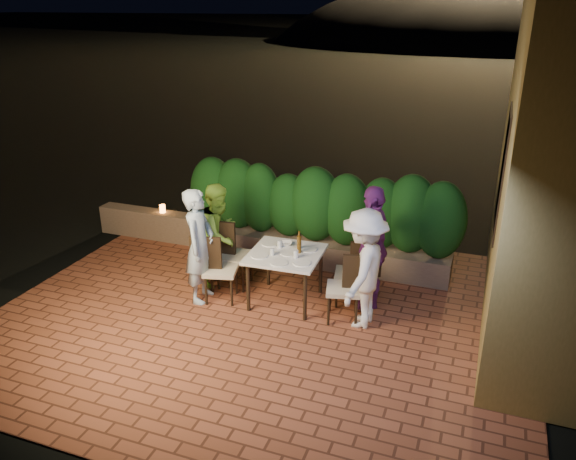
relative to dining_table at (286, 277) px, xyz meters
The scene contains 30 objects.
ground 1.02m from the dining_table, 100.10° to the right, with size 400.00×400.00×0.00m, color black.
terrace_floor 0.64m from the dining_table, 111.27° to the right, with size 7.00×6.00×0.15m, color brown.
window_pane 3.17m from the dining_table, 12.28° to the left, with size 0.08×1.00×1.40m, color black.
window_frame 3.16m from the dining_table, 12.33° to the left, with size 0.06×1.15×1.55m, color black.
planter 1.39m from the dining_table, 88.51° to the left, with size 4.20×0.55×0.40m, color brown.
hedge 1.49m from the dining_table, 88.51° to the left, with size 4.00×0.70×1.10m, color #103910, non-canonical shape.
parapet 3.27m from the dining_table, 155.07° to the left, with size 2.20×0.30×0.50m, color brown.
hill 59.27m from the dining_table, 88.22° to the left, with size 52.00×40.00×22.00m, color black.
dining_table is the anchor object (origin of this frame).
plate_nw 0.53m from the dining_table, 143.31° to the right, with size 0.23×0.23×0.01m, color white.
plate_sw 0.54m from the dining_table, 145.76° to the left, with size 0.24×0.24×0.01m, color white.
plate_ne 0.55m from the dining_table, 36.90° to the right, with size 0.24×0.24×0.01m, color white.
plate_se 0.51m from the dining_table, 39.18° to the left, with size 0.24×0.24×0.01m, color white.
plate_centre 0.38m from the dining_table, 20.87° to the right, with size 0.21×0.21×0.01m, color white.
plate_front 0.51m from the dining_table, 83.40° to the right, with size 0.23×0.23×0.01m, color white.
glass_nw 0.47m from the dining_table, 137.99° to the right, with size 0.06×0.06×0.10m, color silver.
glass_sw 0.47m from the dining_table, 135.63° to the left, with size 0.06×0.06×0.11m, color silver.
glass_ne 0.48m from the dining_table, 27.80° to the right, with size 0.07×0.07×0.11m, color silver.
glass_se 0.49m from the dining_table, 54.69° to the left, with size 0.07×0.07×0.12m, color silver.
beer_bottle 0.56m from the dining_table, 22.30° to the left, with size 0.06×0.06×0.32m, color #53350D, non-canonical shape.
bowl 0.48m from the dining_table, 108.86° to the left, with size 0.17×0.17×0.04m, color white.
chair_left_front 0.92m from the dining_table, 163.73° to the right, with size 0.44×0.44×0.95m, color black, non-canonical shape.
chair_left_back 0.91m from the dining_table, 166.94° to the left, with size 0.46×0.46×1.00m, color black, non-canonical shape.
chair_right_front 0.90m from the dining_table, 11.88° to the right, with size 0.44×0.44×0.94m, color black, non-canonical shape.
chair_right_back 0.91m from the dining_table, 18.16° to the left, with size 0.43×0.43×0.93m, color black, non-canonical shape.
diner_blue 1.27m from the dining_table, 163.79° to the right, with size 0.60×0.39×1.64m, color #A8C3D9.
diner_green 1.22m from the dining_table, 167.35° to the left, with size 0.75×0.58×1.54m, color #94D141.
diner_white 1.23m from the dining_table, 10.60° to the right, with size 1.03×0.59×1.59m, color white.
diner_purple 1.27m from the dining_table, 18.04° to the left, with size 1.01×0.42×1.73m, color #74297D.
parapet_lamp 3.15m from the dining_table, 153.98° to the left, with size 0.10×0.10×0.14m, color orange.
Camera 1 is at (2.61, -5.63, 3.93)m, focal length 35.00 mm.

